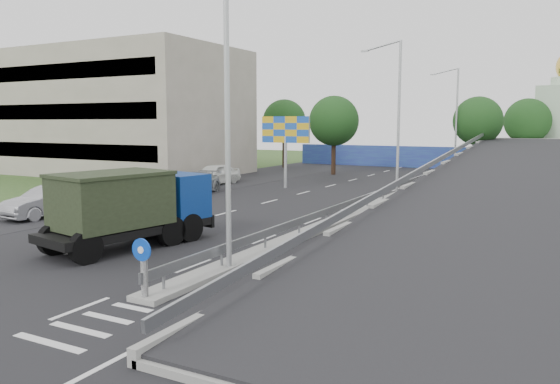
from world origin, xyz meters
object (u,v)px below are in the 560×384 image
Objects in this scene: lamp_post_far at (455,115)px; sign_bollard at (143,268)px; lamp_post_mid at (396,110)px; parked_car_b at (49,202)px; lamp_post_near at (222,98)px; dump_truck at (131,205)px; billboard at (286,134)px; parked_car_c at (153,186)px; parked_car_d at (194,183)px; parked_car_e at (214,174)px.

sign_bollard is at bearing -90.14° from lamp_post_far.
parked_car_b is (-14.40, -15.33, -4.98)m from lamp_post_mid.
lamp_post_far is at bearing 90.00° from lamp_post_near.
dump_truck is (-5.40, 1.34, -4.09)m from lamp_post_near.
lamp_post_near is 1.00× the size of lamp_post_far.
billboard is (-9.11, 22.00, -1.62)m from lamp_post_near.
lamp_post_far is at bearing 70.99° from parked_car_b.
lamp_post_near reaches higher than billboard.
parked_car_b reaches higher than parked_car_c.
lamp_post_mid is at bearing 49.96° from parked_car_b.
lamp_post_mid is at bearing 84.90° from dump_truck.
billboard is at bearing 47.07° from parked_car_d.
parked_car_e is at bearing -129.51° from lamp_post_far.
lamp_post_far is 30.77m from parked_car_c.
dump_truck is 1.47× the size of parked_car_c.
billboard is at bearing -116.84° from lamp_post_far.
lamp_post_near is at bearing -67.51° from billboard.
sign_bollard is 27.53m from billboard.
lamp_post_far is 2.01× the size of parked_car_c.
lamp_post_near is at bearing 88.36° from sign_bollard.
lamp_post_near is 6.90m from dump_truck.
lamp_post_mid is 17.07m from parked_car_c.
lamp_post_near reaches higher than parked_car_d.
parked_car_c is at bearing 96.90° from parked_car_b.
parked_car_b is at bearing -133.21° from lamp_post_mid.
parked_car_b is at bearing 162.04° from lamp_post_near.
parked_car_e is (-15.23, 25.23, -0.18)m from sign_bollard.
lamp_post_mid is 14.70m from parked_car_d.
parked_car_b is 11.30m from parked_car_d.
parked_car_e reaches higher than parked_car_c.
lamp_post_near reaches higher than parked_car_b.
parked_car_b is at bearing -105.35° from parked_car_d.
parked_car_d is (-13.19, -4.10, -5.05)m from lamp_post_mid.
lamp_post_mid reaches higher than dump_truck.
dump_truck is at bearing -71.01° from parked_car_d.
parked_car_e is (-9.94, 20.06, -0.86)m from dump_truck.
lamp_post_near reaches higher than parked_car_c.
lamp_post_far reaches higher than parked_car_d.
dump_truck is at bearing 166.03° from lamp_post_near.
lamp_post_near and lamp_post_mid have the same top height.
parked_car_b is 8.97m from parked_car_c.
lamp_post_far is 1.83× the size of billboard.
parked_car_b is at bearing -81.48° from parked_car_e.
parked_car_e is (-2.15, 5.50, 0.10)m from parked_car_d.
parked_car_c is at bearing -82.11° from parked_car_e.
sign_bollard is 0.33× the size of parked_car_e.
parked_car_d is at bearing 54.09° from parked_car_c.
lamp_post_far is 1.92× the size of parked_car_d.
lamp_post_far is at bearing 52.14° from parked_car_d.
lamp_post_mid is 1.36× the size of dump_truck.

